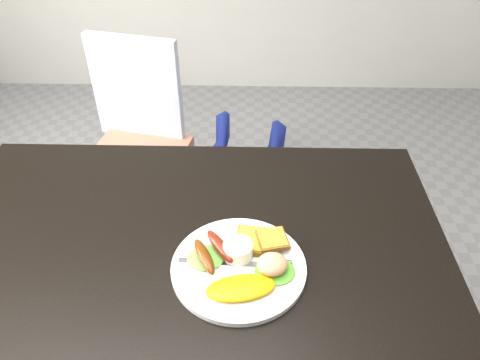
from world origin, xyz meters
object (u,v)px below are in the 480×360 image
at_px(dining_table, 188,252).
at_px(plate, 239,267).
at_px(person, 203,106).
at_px(dining_chair, 136,159).

height_order(dining_table, plate, plate).
bearing_deg(person, dining_table, 101.55).
bearing_deg(dining_table, person, 91.08).
xyz_separation_m(dining_table, plate, (0.12, -0.07, 0.03)).
bearing_deg(dining_table, plate, -29.06).
bearing_deg(plate, dining_table, 150.94).
bearing_deg(person, plate, 111.89).
xyz_separation_m(person, plate, (0.13, -0.64, -0.03)).
xyz_separation_m(dining_chair, person, (0.30, -0.17, 0.34)).
relative_size(person, plate, 5.37).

